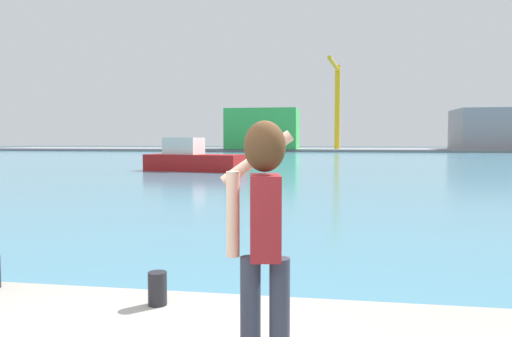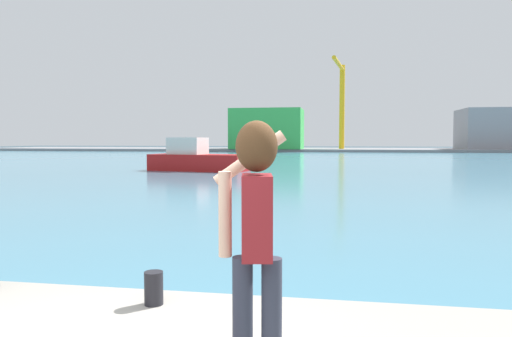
{
  "view_description": "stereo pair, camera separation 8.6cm",
  "coord_description": "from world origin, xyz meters",
  "px_view_note": "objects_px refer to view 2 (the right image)",
  "views": [
    {
      "loc": [
        1.36,
        -2.77,
        2.21
      ],
      "look_at": [
        0.05,
        5.37,
        1.71
      ],
      "focal_mm": 33.25,
      "sensor_mm": 36.0,
      "label": 1
    },
    {
      "loc": [
        1.45,
        -2.75,
        2.21
      ],
      "look_at": [
        0.05,
        5.37,
        1.71
      ],
      "focal_mm": 33.25,
      "sensor_mm": 36.0,
      "label": 2
    }
  ],
  "objects_px": {
    "harbor_bollard": "(154,288)",
    "port_crane": "(341,95)",
    "warehouse_left": "(267,129)",
    "person_photographer": "(255,221)",
    "boat_moored": "(196,159)",
    "warehouse_right": "(506,129)"
  },
  "relations": [
    {
      "from": "warehouse_left",
      "to": "port_crane",
      "type": "bearing_deg",
      "value": 0.92
    },
    {
      "from": "port_crane",
      "to": "person_photographer",
      "type": "bearing_deg",
      "value": -90.68
    },
    {
      "from": "port_crane",
      "to": "warehouse_right",
      "type": "bearing_deg",
      "value": 8.95
    },
    {
      "from": "boat_moored",
      "to": "warehouse_left",
      "type": "bearing_deg",
      "value": 103.73
    },
    {
      "from": "person_photographer",
      "to": "boat_moored",
      "type": "height_order",
      "value": "boat_moored"
    },
    {
      "from": "person_photographer",
      "to": "boat_moored",
      "type": "relative_size",
      "value": 0.24
    },
    {
      "from": "port_crane",
      "to": "harbor_bollard",
      "type": "bearing_deg",
      "value": -91.51
    },
    {
      "from": "warehouse_right",
      "to": "port_crane",
      "type": "xyz_separation_m",
      "value": [
        -30.09,
        -4.74,
        6.26
      ]
    },
    {
      "from": "harbor_bollard",
      "to": "warehouse_right",
      "type": "distance_m",
      "value": 95.61
    },
    {
      "from": "harbor_bollard",
      "to": "warehouse_left",
      "type": "distance_m",
      "value": 85.79
    },
    {
      "from": "warehouse_left",
      "to": "warehouse_right",
      "type": "height_order",
      "value": "warehouse_left"
    },
    {
      "from": "boat_moored",
      "to": "warehouse_right",
      "type": "distance_m",
      "value": 73.97
    },
    {
      "from": "warehouse_right",
      "to": "harbor_bollard",
      "type": "bearing_deg",
      "value": -109.78
    },
    {
      "from": "harbor_bollard",
      "to": "port_crane",
      "type": "relative_size",
      "value": 0.02
    },
    {
      "from": "boat_moored",
      "to": "warehouse_left",
      "type": "distance_m",
      "value": 57.04
    },
    {
      "from": "person_photographer",
      "to": "port_crane",
      "type": "xyz_separation_m",
      "value": [
        1.03,
        86.38,
        8.81
      ]
    },
    {
      "from": "harbor_bollard",
      "to": "warehouse_left",
      "type": "bearing_deg",
      "value": 97.69
    },
    {
      "from": "boat_moored",
      "to": "port_crane",
      "type": "height_order",
      "value": "port_crane"
    },
    {
      "from": "person_photographer",
      "to": "warehouse_left",
      "type": "bearing_deg",
      "value": -1.73
    },
    {
      "from": "harbor_bollard",
      "to": "port_crane",
      "type": "distance_m",
      "value": 85.75
    },
    {
      "from": "boat_moored",
      "to": "port_crane",
      "type": "xyz_separation_m",
      "value": [
        10.4,
        57.06,
        9.62
      ]
    },
    {
      "from": "person_photographer",
      "to": "boat_moored",
      "type": "distance_m",
      "value": 30.79
    }
  ]
}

